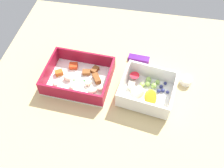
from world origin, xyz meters
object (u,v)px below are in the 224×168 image
paper_cup_liner (186,81)px  candy_bar (139,59)px  pasta_container (79,78)px  fruit_bowl (146,91)px

paper_cup_liner → candy_bar: bearing=155.1°
pasta_container → paper_cup_liner: bearing=12.4°
fruit_bowl → candy_bar: bearing=104.3°
candy_bar → fruit_bowl: bearing=-75.7°
fruit_bowl → candy_bar: fruit_bowl is taller
candy_bar → paper_cup_liner: bearing=-24.9°
pasta_container → candy_bar: size_ratio=2.93×
pasta_container → candy_bar: bearing=39.2°
pasta_container → fruit_bowl: size_ratio=1.20×
fruit_bowl → pasta_container: bearing=176.2°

